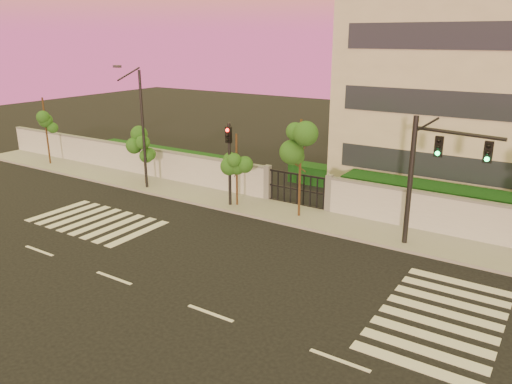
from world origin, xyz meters
TOP-DOWN VIEW (x-y plane):
  - ground at (0.00, 0.00)m, footprint 120.00×120.00m
  - sidewalk at (0.00, 10.50)m, footprint 60.00×3.00m
  - perimeter_wall at (0.10, 12.00)m, footprint 60.00×0.36m
  - hedge_row at (1.17, 14.74)m, footprint 41.00×4.25m
  - road_markings at (-1.58, 3.76)m, footprint 57.00×7.62m
  - street_tree_a at (-23.53, 10.33)m, footprint 1.57×1.25m
  - street_tree_b at (-13.49, 10.43)m, footprint 1.43×1.14m
  - street_tree_c at (-5.85, 10.08)m, footprint 1.46×1.16m
  - street_tree_d at (-1.97, 10.39)m, footprint 1.60×1.27m
  - traffic_signal_main at (4.74, 9.83)m, footprint 3.87×0.94m
  - traffic_signal_secondary at (-6.22, 9.84)m, footprint 0.38×0.36m
  - streetlight_west at (-12.79, 9.61)m, footprint 0.47×1.90m

SIDE VIEW (x-z plane):
  - ground at x=0.00m, z-range 0.00..0.00m
  - road_markings at x=-1.58m, z-range 0.00..0.02m
  - sidewalk at x=0.00m, z-range 0.00..0.15m
  - hedge_row at x=1.17m, z-range -0.08..1.72m
  - perimeter_wall at x=0.10m, z-range -0.03..2.17m
  - street_tree_b at x=-13.49m, z-range 0.87..4.52m
  - traffic_signal_secondary at x=-6.22m, z-range 0.66..5.56m
  - street_tree_c at x=-5.85m, z-range 1.02..5.32m
  - street_tree_a at x=-23.53m, z-range 1.22..6.37m
  - traffic_signal_main at x=4.74m, z-range 0.81..6.97m
  - street_tree_d at x=-1.97m, z-range 1.27..6.69m
  - streetlight_west at x=-12.79m, z-range 0.32..8.21m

